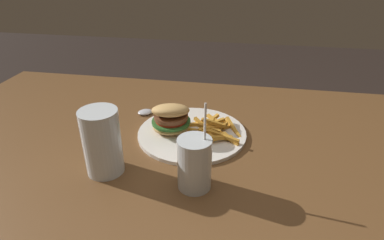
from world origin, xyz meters
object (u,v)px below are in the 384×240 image
Objects in this scene: meal_plate_near at (185,126)px; spoon at (148,112)px; juice_glass at (194,166)px; beer_glass at (102,144)px.

spoon is (0.14, -0.11, -0.02)m from meal_plate_near.
meal_plate_near reaches higher than spoon.
juice_glass is 1.51× the size of spoon.
meal_plate_near is at bearing 104.00° from spoon.
meal_plate_near is 0.25m from beer_glass.
meal_plate_near is 0.22m from juice_glass.
spoon is (-0.01, -0.30, -0.07)m from beer_glass.
meal_plate_near is at bearing -128.29° from beer_glass.
beer_glass is 0.80× the size of juice_glass.
juice_glass is at bearing 174.87° from beer_glass.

